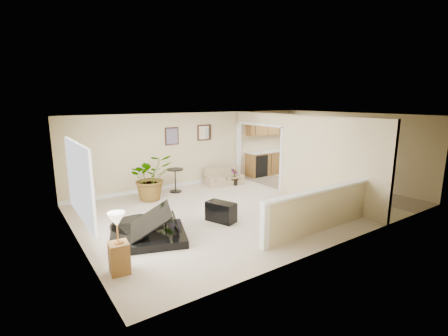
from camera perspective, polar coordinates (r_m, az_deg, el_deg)
floor at (r=9.26m, az=4.62°, el=-6.55°), size 9.00×9.00×0.00m
back_wall at (r=11.39m, az=-4.80°, el=3.41°), size 9.00×0.04×2.50m
front_wall at (r=6.93m, az=20.57°, el=-2.83°), size 9.00×0.04×2.50m
left_wall at (r=7.09m, az=-24.85°, el=-2.87°), size 0.04×6.00×2.50m
right_wall at (r=12.25m, az=21.36°, el=3.23°), size 0.04×6.00×2.50m
ceiling at (r=8.79m, az=4.89°, el=9.10°), size 9.00×6.00×0.04m
kitchen_vinyl at (r=11.43m, az=17.04°, el=-3.44°), size 2.70×6.00×0.01m
interior_partition at (r=10.33m, az=11.64°, el=2.16°), size 0.18×5.99×2.50m
pony_half_wall at (r=7.60m, az=16.18°, el=-7.04°), size 3.42×0.22×1.00m
left_window at (r=6.56m, az=-24.11°, el=-2.12°), size 0.05×2.15×1.45m
wall_art_left at (r=10.87m, az=-9.15°, el=5.55°), size 0.48×0.04×0.58m
wall_mirror at (r=11.45m, az=-3.47°, el=6.24°), size 0.55×0.04×0.55m
kitchen_cabinets at (r=13.10m, az=8.05°, el=2.76°), size 2.36×0.65×2.33m
piano at (r=7.16m, az=-14.10°, el=-7.32°), size 2.14×2.12×1.46m
piano_bench at (r=7.99m, az=-0.52°, el=-7.71°), size 0.60×0.81×0.48m
loveseat at (r=11.48m, az=-0.17°, el=-1.40°), size 1.45×0.99×0.75m
accent_table at (r=10.52m, az=-8.57°, el=-1.62°), size 0.53×0.53×0.76m
palm_plant at (r=9.82m, az=-12.73°, el=-1.63°), size 1.31×1.16×1.37m
small_plant at (r=11.35m, az=1.80°, el=-1.79°), size 0.42×0.42×0.57m
lamp_stand at (r=5.94m, az=-18.04°, el=-13.19°), size 0.35×0.35×1.09m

